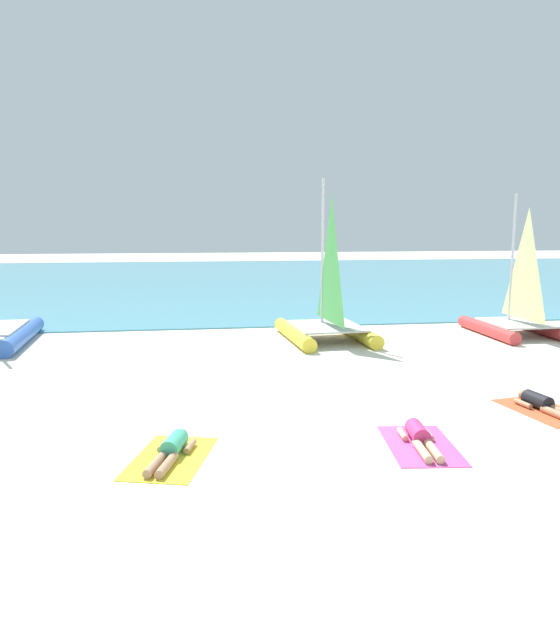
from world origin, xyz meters
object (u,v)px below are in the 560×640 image
at_px(towel_left, 171,458).
at_px(towel_right, 544,411).
at_px(sunbather_left, 172,449).
at_px(sunbather_right, 542,404).
at_px(sailboat_yellow, 326,317).
at_px(sailboat_red, 516,315).
at_px(towel_middle, 420,445).
at_px(sunbather_middle, 420,437).

height_order(towel_left, towel_right, same).
height_order(towel_left, sunbather_left, sunbather_left).
distance_m(sunbather_left, sunbather_right, 7.35).
xyz_separation_m(sailboat_yellow, sunbather_right, (2.64, -7.75, -0.63)).
bearing_deg(towel_left, towel_right, 10.68).
bearing_deg(sailboat_red, towel_middle, -126.88).
xyz_separation_m(sunbather_left, sunbather_right, (7.22, 1.37, 0.00)).
height_order(sailboat_red, sunbather_right, sailboat_red).
bearing_deg(towel_left, sailboat_yellow, 63.40).
relative_size(towel_left, sunbather_right, 1.21).
bearing_deg(sailboat_yellow, sunbather_right, -75.00).
relative_size(sailboat_yellow, sailboat_red, 1.09).
bearing_deg(towel_right, sailboat_red, 63.86).
height_order(sailboat_yellow, towel_right, sailboat_yellow).
height_order(towel_middle, towel_right, same).
distance_m(towel_left, sunbather_left, 0.14).
xyz_separation_m(sailboat_red, towel_left, (-11.05, -9.12, -0.69)).
height_order(sailboat_yellow, towel_left, sailboat_yellow).
bearing_deg(sailboat_red, towel_right, -115.93).
relative_size(sunbather_left, towel_middle, 0.81).
xyz_separation_m(towel_middle, sunbather_middle, (0.01, 0.07, 0.13)).
xyz_separation_m(sunbather_left, sunbather_middle, (4.11, -0.05, 0.00)).
bearing_deg(towel_middle, sunbather_middle, 83.37).
bearing_deg(towel_right, sunbather_middle, -156.54).
bearing_deg(towel_right, sunbather_right, 99.02).
relative_size(sailboat_yellow, sunbather_right, 3.27).
xyz_separation_m(sailboat_yellow, sunbather_left, (-4.58, -9.12, -0.63)).
bearing_deg(sunbather_right, sailboat_red, 54.59).
height_order(sailboat_red, sunbather_left, sailboat_red).
bearing_deg(sunbather_middle, sailboat_red, 59.36).
distance_m(sailboat_yellow, towel_right, 8.29).
bearing_deg(sunbather_left, towel_right, 25.90).
xyz_separation_m(sailboat_red, towel_middle, (-6.94, -9.17, -0.69)).
distance_m(towel_left, towel_middle, 4.12).
distance_m(sailboat_yellow, sunbather_right, 8.21).
distance_m(towel_middle, sunbather_right, 3.46).
bearing_deg(towel_right, towel_middle, -155.58).
distance_m(sunbather_left, towel_right, 7.35).
bearing_deg(towel_middle, sailboat_yellow, 87.01).
relative_size(towel_left, towel_right, 1.00).
distance_m(towel_middle, sunbather_middle, 0.14).
bearing_deg(sailboat_yellow, sunbather_middle, -96.76).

